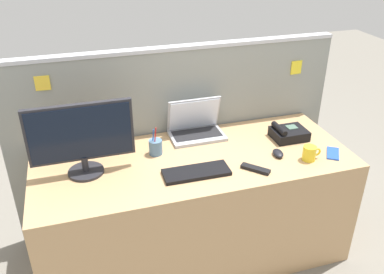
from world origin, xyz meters
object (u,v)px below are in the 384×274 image
coffee_mug (310,153)px  cell_phone_blue_case (333,153)px  keyboard_main (196,172)px  computer_mouse_right_hand (278,153)px  desk_phone (288,133)px  laptop (196,126)px  tv_remote (255,169)px  desktop_monitor (81,136)px  pen_cup (156,147)px

coffee_mug → cell_phone_blue_case: bearing=4.6°
keyboard_main → computer_mouse_right_hand: (0.53, 0.05, 0.01)m
desk_phone → computer_mouse_right_hand: desk_phone is taller
laptop → computer_mouse_right_hand: (0.40, -0.40, -0.05)m
desk_phone → laptop: bearing=158.7°
desk_phone → computer_mouse_right_hand: size_ratio=2.19×
laptop → desk_phone: bearing=-21.3°
laptop → keyboard_main: bearing=-106.8°
computer_mouse_right_hand → tv_remote: size_ratio=0.59×
desktop_monitor → desk_phone: (1.30, 0.03, -0.19)m
laptop → desk_phone: size_ratio=1.61×
desk_phone → coffee_mug: size_ratio=1.88×
keyboard_main → coffee_mug: (0.69, -0.05, 0.03)m
desktop_monitor → desk_phone: size_ratio=2.62×
cell_phone_blue_case → pen_cup: bearing=-163.4°
laptop → coffee_mug: 0.75m
keyboard_main → pen_cup: (-0.17, 0.28, 0.04)m
cell_phone_blue_case → tv_remote: tv_remote is taller
desktop_monitor → coffee_mug: desktop_monitor is taller
desktop_monitor → keyboard_main: desktop_monitor is taller
desktop_monitor → cell_phone_blue_case: (1.46, -0.24, -0.22)m
desktop_monitor → keyboard_main: (0.59, -0.20, -0.22)m
coffee_mug → pen_cup: bearing=158.8°
computer_mouse_right_hand → coffee_mug: 0.19m
laptop → tv_remote: (0.20, -0.51, -0.06)m
keyboard_main → cell_phone_blue_case: size_ratio=2.54×
desktop_monitor → tv_remote: desktop_monitor is taller
computer_mouse_right_hand → desktop_monitor: bearing=-178.5°
desk_phone → coffee_mug: bearing=-92.4°
computer_mouse_right_hand → cell_phone_blue_case: (0.33, -0.08, -0.01)m
laptop → coffee_mug: laptop is taller
pen_cup → cell_phone_blue_case: (1.04, -0.32, -0.04)m
laptop → tv_remote: laptop is taller
laptop → cell_phone_blue_case: (0.73, -0.48, -0.06)m
tv_remote → coffee_mug: 0.36m
computer_mouse_right_hand → coffee_mug: coffee_mug is taller
desktop_monitor → laptop: size_ratio=1.63×
computer_mouse_right_hand → coffee_mug: (0.16, -0.10, 0.03)m
desk_phone → coffee_mug: (-0.01, -0.28, 0.01)m
laptop → pen_cup: bearing=-151.7°
pen_cup → cell_phone_blue_case: size_ratio=1.25×
desk_phone → cell_phone_blue_case: size_ratio=1.48×
desk_phone → pen_cup: 0.87m
computer_mouse_right_hand → tv_remote: (-0.20, -0.11, -0.01)m
coffee_mug → tv_remote: bearing=-177.6°
desk_phone → cell_phone_blue_case: bearing=-58.2°
desktop_monitor → tv_remote: (0.93, -0.27, -0.22)m
tv_remote → keyboard_main: bearing=125.6°
keyboard_main → tv_remote: (0.33, -0.06, -0.00)m
computer_mouse_right_hand → pen_cup: pen_cup is taller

